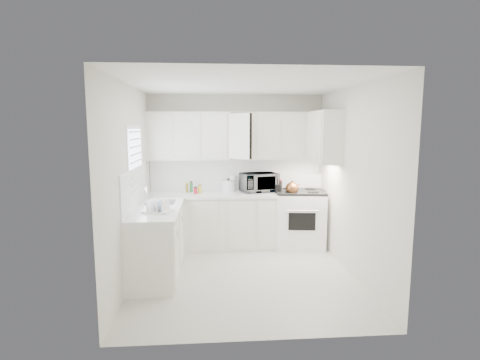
{
  "coord_description": "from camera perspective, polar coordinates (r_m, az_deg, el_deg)",
  "views": [
    {
      "loc": [
        -0.43,
        -4.98,
        2.06
      ],
      "look_at": [
        0.0,
        0.7,
        1.25
      ],
      "focal_mm": 28.23,
      "sensor_mm": 36.0,
      "label": 1
    }
  ],
  "objects": [
    {
      "name": "backsplash_left",
      "position": [
        5.35,
        -15.7,
        -1.19
      ],
      "size": [
        0.02,
        1.6,
        0.55
      ],
      "primitive_type": "cube",
      "color": "white",
      "rests_on": "wall_left"
    },
    {
      "name": "utensil_crock",
      "position": [
        6.35,
        5.78,
        -0.44
      ],
      "size": [
        0.12,
        0.12,
        0.34
      ],
      "primitive_type": null,
      "rotation": [
        0.0,
        0.0,
        0.02
      ],
      "color": "black",
      "rests_on": "countertop_back"
    },
    {
      "name": "wall_back",
      "position": [
        6.64,
        -0.59,
        1.52
      ],
      "size": [
        3.0,
        0.0,
        3.0
      ],
      "primitive_type": "plane",
      "rotation": [
        1.57,
        0.0,
        0.0
      ],
      "color": "silver",
      "rests_on": "ground"
    },
    {
      "name": "spice_left_0",
      "position": [
        6.5,
        -7.99,
        -1.24
      ],
      "size": [
        0.06,
        0.06,
        0.13
      ],
      "primitive_type": "cylinder",
      "color": "olive",
      "rests_on": "countertop_back"
    },
    {
      "name": "spice_left_1",
      "position": [
        6.4,
        -7.37,
        -1.36
      ],
      "size": [
        0.06,
        0.06,
        0.13
      ],
      "primitive_type": "cylinder",
      "color": "#287837",
      "rests_on": "countertop_back"
    },
    {
      "name": "upper_cabinets_right",
      "position": [
        6.09,
        12.56,
        2.62
      ],
      "size": [
        0.33,
        0.9,
        0.8
      ],
      "primitive_type": null,
      "color": "silver",
      "rests_on": "wall_right"
    },
    {
      "name": "window_blinds",
      "position": [
        5.45,
        -15.42,
        2.44
      ],
      "size": [
        0.06,
        0.96,
        1.06
      ],
      "primitive_type": null,
      "color": "white",
      "rests_on": "wall_left"
    },
    {
      "name": "lower_cabinets_left",
      "position": [
        5.48,
        -12.37,
        -9.2
      ],
      "size": [
        0.6,
        1.6,
        0.9
      ],
      "primitive_type": null,
      "color": "silver",
      "rests_on": "floor"
    },
    {
      "name": "countertop_back",
      "position": [
        6.37,
        -3.91,
        -2.18
      ],
      "size": [
        2.24,
        0.64,
        0.05
      ],
      "primitive_type": "cube",
      "color": "white",
      "rests_on": "lower_cabinets_back"
    },
    {
      "name": "wall_right",
      "position": [
        5.39,
        16.69,
        -0.35
      ],
      "size": [
        0.0,
        3.2,
        3.2
      ],
      "primitive_type": "plane",
      "rotation": [
        1.57,
        0.0,
        -1.57
      ],
      "color": "silver",
      "rests_on": "ground"
    },
    {
      "name": "wall_front",
      "position": [
        3.49,
        2.88,
        -4.51
      ],
      "size": [
        3.0,
        0.0,
        3.0
      ],
      "primitive_type": "plane",
      "rotation": [
        -1.57,
        0.0,
        0.0
      ],
      "color": "silver",
      "rests_on": "ground"
    },
    {
      "name": "backsplash_back",
      "position": [
        6.63,
        -0.58,
        0.87
      ],
      "size": [
        2.98,
        0.02,
        0.55
      ],
      "primitive_type": "cube",
      "color": "white",
      "rests_on": "wall_back"
    },
    {
      "name": "stove",
      "position": [
        6.57,
        9.05,
        -4.61
      ],
      "size": [
        0.89,
        0.77,
        1.25
      ],
      "primitive_type": null,
      "rotation": [
        0.0,
        0.0,
        -0.13
      ],
      "color": "white",
      "rests_on": "floor"
    },
    {
      "name": "ceiling",
      "position": [
        5.02,
        0.63,
        14.26
      ],
      "size": [
        3.2,
        3.2,
        0.0
      ],
      "primitive_type": "plane",
      "rotation": [
        3.14,
        0.0,
        0.0
      ],
      "color": "white",
      "rests_on": "ground"
    },
    {
      "name": "lower_cabinets_back",
      "position": [
        6.48,
        -3.87,
        -6.3
      ],
      "size": [
        2.22,
        0.6,
        0.9
      ],
      "primitive_type": null,
      "color": "silver",
      "rests_on": "floor"
    },
    {
      "name": "countertop_left",
      "position": [
        5.35,
        -12.42,
        -4.34
      ],
      "size": [
        0.64,
        1.62,
        0.05
      ],
      "primitive_type": "cube",
      "color": "white",
      "rests_on": "lower_cabinets_left"
    },
    {
      "name": "floor",
      "position": [
        5.4,
        0.58,
        -14.31
      ],
      "size": [
        3.2,
        3.2,
        0.0
      ],
      "primitive_type": "plane",
      "color": "beige",
      "rests_on": "ground"
    },
    {
      "name": "microwave",
      "position": [
        6.47,
        2.83,
        -0.04
      ],
      "size": [
        0.65,
        0.47,
        0.39
      ],
      "primitive_type": "imported",
      "rotation": [
        0.0,
        0.0,
        0.29
      ],
      "color": "gray",
      "rests_on": "countertop_back"
    },
    {
      "name": "sauce_right_0",
      "position": [
        6.6,
        4.53,
        -0.78
      ],
      "size": [
        0.06,
        0.06,
        0.19
      ],
      "primitive_type": "cylinder",
      "color": "red",
      "rests_on": "countertop_back"
    },
    {
      "name": "frying_pan",
      "position": [
        6.7,
        10.29,
        -1.46
      ],
      "size": [
        0.35,
        0.45,
        0.04
      ],
      "primitive_type": null,
      "rotation": [
        0.0,
        0.0,
        -0.33
      ],
      "color": "black",
      "rests_on": "stove"
    },
    {
      "name": "sauce_right_1",
      "position": [
        6.55,
        5.08,
        -0.85
      ],
      "size": [
        0.06,
        0.06,
        0.19
      ],
      "primitive_type": "cylinder",
      "color": "yellow",
      "rests_on": "countertop_back"
    },
    {
      "name": "rice_cooker",
      "position": [
        6.48,
        -1.76,
        -0.74
      ],
      "size": [
        0.26,
        0.26,
        0.23
      ],
      "primitive_type": null,
      "rotation": [
        0.0,
        0.0,
        -0.14
      ],
      "color": "white",
      "rests_on": "countertop_back"
    },
    {
      "name": "upper_cabinets_back",
      "position": [
        6.45,
        -0.5,
        3.12
      ],
      "size": [
        3.0,
        0.33,
        0.8
      ],
      "primitive_type": null,
      "color": "silver",
      "rests_on": "wall_back"
    },
    {
      "name": "spice_left_3",
      "position": [
        6.4,
        -6.02,
        -1.35
      ],
      "size": [
        0.06,
        0.06,
        0.13
      ],
      "primitive_type": "cylinder",
      "color": "yellow",
      "rests_on": "countertop_back"
    },
    {
      "name": "spice_left_2",
      "position": [
        6.49,
        -6.66,
        -1.23
      ],
      "size": [
        0.06,
        0.06,
        0.13
      ],
      "primitive_type": "cylinder",
      "color": "red",
      "rests_on": "countertop_back"
    },
    {
      "name": "paper_towel",
      "position": [
        6.53,
        -1.09,
        -0.49
      ],
      "size": [
        0.12,
        0.12,
        0.27
      ],
      "primitive_type": "cylinder",
      "color": "white",
      "rests_on": "countertop_back"
    },
    {
      "name": "tea_kettle",
      "position": [
        6.29,
        7.88,
        -1.1
      ],
      "size": [
        0.3,
        0.27,
        0.25
      ],
      "primitive_type": null,
      "rotation": [
        0.0,
        0.0,
        0.19
      ],
      "color": "#975329",
      "rests_on": "stove"
    },
    {
      "name": "sauce_right_3",
      "position": [
        6.56,
        6.03,
        -0.84
      ],
      "size": [
        0.06,
        0.06,
        0.19
      ],
      "primitive_type": "cylinder",
      "color": "black",
      "rests_on": "countertop_back"
    },
    {
      "name": "sauce_right_2",
      "position": [
        6.61,
        5.47,
        -0.77
      ],
      "size": [
        0.06,
        0.06,
        0.19
      ],
      "primitive_type": "cylinder",
      "color": "#551C18",
      "rests_on": "countertop_back"
    },
    {
      "name": "wall_left",
      "position": [
        5.15,
        -16.28,
        -0.73
      ],
      "size": [
        0.0,
        3.2,
        3.2
      ],
      "primitive_type": "plane",
      "rotation": [
        1.57,
        0.0,
        1.57
      ],
      "color": "silver",
      "rests_on": "ground"
    },
    {
      "name": "sink",
      "position": [
        5.67,
        -11.98,
        -2.15
      ],
      "size": [
        0.42,
        0.38,
        0.3
      ],
      "primitive_type": null,
      "color": "gray",
      "rests_on": "countertop_left"
    },
    {
      "name": "dish_rack",
      "position": [
        5.05,
        -12.36,
        -3.68
      ],
      "size": [
        0.41,
        0.36,
        0.19
      ],
      "primitive_type": null,
      "rotation": [
        0.0,
        0.0,
        -0.29
      ],
      "color": "white",
      "rests_on": "countertop_left"
    }
  ]
}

